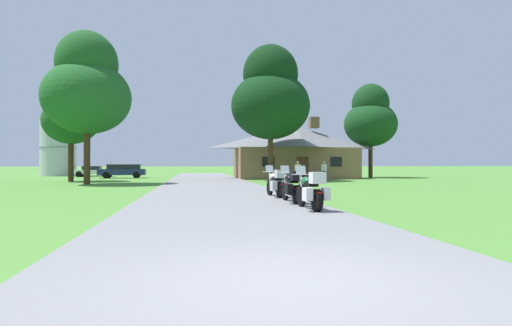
{
  "coord_description": "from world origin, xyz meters",
  "views": [
    {
      "loc": [
        -1.05,
        -4.57,
        1.4
      ],
      "look_at": [
        2.67,
        19.86,
        1.48
      ],
      "focal_mm": 28.47,
      "sensor_mm": 36.0,
      "label": 1
    }
  ],
  "objects": [
    {
      "name": "bystander_white_shirt_near_lodge",
      "position": [
        9.17,
        26.53,
        0.93
      ],
      "size": [
        0.36,
        0.49,
        1.67
      ],
      "rotation": [
        0.0,
        0.0,
        5.21
      ],
      "color": "black",
      "rests_on": "ground"
    },
    {
      "name": "tree_by_lodge_front",
      "position": [
        5.36,
        29.33,
        7.18
      ],
      "size": [
        6.71,
        6.71,
        11.58
      ],
      "color": "#422D19",
      "rests_on": "ground"
    },
    {
      "name": "parked_navy_suv_far_left",
      "position": [
        -8.23,
        38.18,
        0.78
      ],
      "size": [
        4.69,
        2.09,
        1.4
      ],
      "rotation": [
        0.0,
        0.0,
        1.62
      ],
      "color": "navy",
      "rests_on": "ground"
    },
    {
      "name": "tree_right_of_lodge",
      "position": [
        17.36,
        35.92,
        6.28
      ],
      "size": [
        5.53,
        5.53,
        9.91
      ],
      "color": "#422D19",
      "rests_on": "ground"
    },
    {
      "name": "tree_left_far",
      "position": [
        -11.06,
        30.53,
        5.48
      ],
      "size": [
        4.47,
        4.47,
        8.43
      ],
      "color": "#422D19",
      "rests_on": "ground"
    },
    {
      "name": "motorcycle_black_second_in_row",
      "position": [
        2.35,
        9.25,
        0.61
      ],
      "size": [
        0.76,
        2.08,
        1.3
      ],
      "rotation": [
        0.0,
        0.0,
        0.05
      ],
      "color": "black",
      "rests_on": "asphalt_driveway"
    },
    {
      "name": "parked_white_sedan_far_left",
      "position": [
        -12.29,
        43.0,
        0.64
      ],
      "size": [
        4.3,
        2.1,
        1.2
      ],
      "rotation": [
        0.0,
        0.0,
        1.63
      ],
      "color": "silver",
      "rests_on": "ground"
    },
    {
      "name": "bystander_tan_shirt_beside_signpost",
      "position": [
        6.79,
        25.68,
        0.93
      ],
      "size": [
        0.45,
        0.4,
        1.67
      ],
      "rotation": [
        0.0,
        0.0,
        2.46
      ],
      "color": "#75664C",
      "rests_on": "ground"
    },
    {
      "name": "asphalt_driveway",
      "position": [
        0.0,
        18.0,
        0.03
      ],
      "size": [
        6.4,
        80.0,
        0.06
      ],
      "primitive_type": "cube",
      "color": "slate",
      "rests_on": "ground"
    },
    {
      "name": "ground_plane",
      "position": [
        0.0,
        20.0,
        0.0
      ],
      "size": [
        500.0,
        500.0,
        0.0
      ],
      "primitive_type": "plane",
      "color": "#4C8433"
    },
    {
      "name": "tree_left_near",
      "position": [
        -8.47,
        25.16,
        6.78
      ],
      "size": [
        5.99,
        5.99,
        10.71
      ],
      "color": "#422D19",
      "rests_on": "ground"
    },
    {
      "name": "motorcycle_white_farthest_in_row",
      "position": [
        2.29,
        11.76,
        0.61
      ],
      "size": [
        0.85,
        2.08,
        1.3
      ],
      "rotation": [
        0.0,
        0.0,
        0.1
      ],
      "color": "black",
      "rests_on": "asphalt_driveway"
    },
    {
      "name": "metal_silo_distant",
      "position": [
        -17.37,
        47.52,
        3.95
      ],
      "size": [
        4.17,
        4.17,
        7.88
      ],
      "color": "#B2B7BC",
      "rests_on": "ground"
    },
    {
      "name": "stone_lodge",
      "position": [
        8.81,
        34.93,
        2.71
      ],
      "size": [
        12.19,
        6.97,
        6.16
      ],
      "color": "brown",
      "rests_on": "ground"
    },
    {
      "name": "motorcycle_green_nearest_to_camera",
      "position": [
        2.37,
        7.01,
        0.61
      ],
      "size": [
        0.76,
        2.08,
        1.3
      ],
      "rotation": [
        0.0,
        0.0,
        0.05
      ],
      "color": "black",
      "rests_on": "asphalt_driveway"
    }
  ]
}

